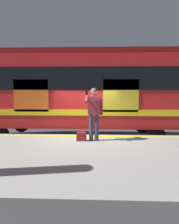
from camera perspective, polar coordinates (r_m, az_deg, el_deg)
ground_plane at (r=7.90m, az=-1.15°, el=-12.50°), size 24.25×24.25×0.00m
platform at (r=5.71m, az=-2.51°, el=-15.90°), size 15.45×4.38×0.86m
safety_line at (r=7.36m, az=-1.31°, el=-6.93°), size 15.14×0.16×0.01m
track_rail_near at (r=9.17m, az=-0.65°, el=-9.12°), size 20.08×0.08×0.16m
track_rail_far at (r=10.55m, az=-0.25°, el=-6.90°), size 20.08×0.08×0.16m
train_carriage at (r=9.53m, az=-2.99°, el=6.61°), size 10.21×3.10×4.04m
passenger at (r=6.65m, az=1.28°, el=0.64°), size 0.57×0.55×1.76m
handbag at (r=6.78m, az=-2.30°, el=-6.81°), size 0.33×0.30×0.35m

